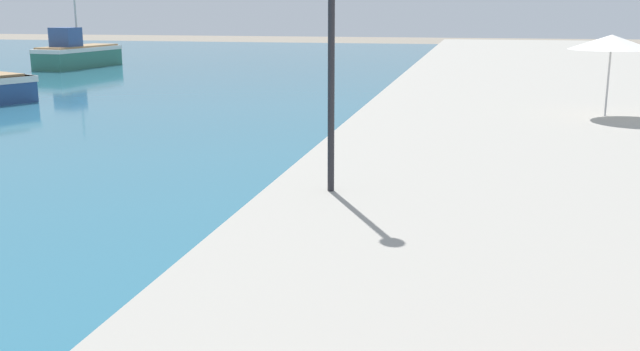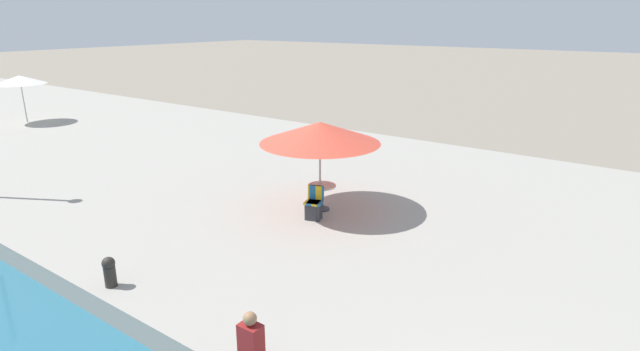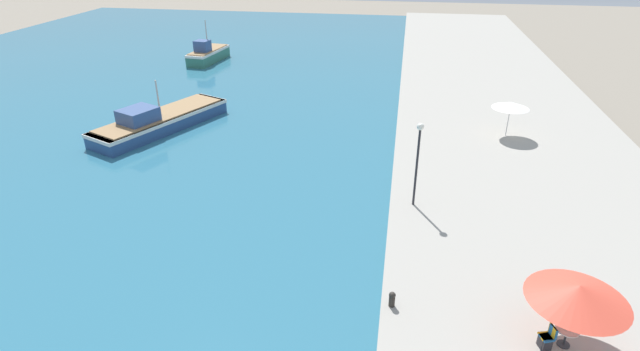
# 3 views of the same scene
# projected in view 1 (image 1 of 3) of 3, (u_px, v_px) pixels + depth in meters

# --- Properties ---
(quay_promenade) EXTENTS (16.00, 90.00, 0.56)m
(quay_promenade) POSITION_uv_depth(u_px,v_px,m) (578.00, 91.00, 30.88)
(quay_promenade) COLOR #A39E93
(quay_promenade) RESTS_ON ground_plane
(fishing_boat_mid) EXTENTS (2.91, 6.63, 4.50)m
(fishing_boat_mid) POSITION_uv_depth(u_px,v_px,m) (77.00, 54.00, 45.58)
(fishing_boat_mid) COLOR #33705B
(fishing_boat_mid) RESTS_ON water_basin
(cafe_umbrella_white) EXTENTS (2.50, 2.50, 2.45)m
(cafe_umbrella_white) POSITION_uv_depth(u_px,v_px,m) (612.00, 42.00, 21.39)
(cafe_umbrella_white) COLOR #B7B7B7
(cafe_umbrella_white) RESTS_ON quay_promenade
(lamppost) EXTENTS (0.36, 0.36, 4.56)m
(lamppost) POSITION_uv_depth(u_px,v_px,m) (331.00, 16.00, 12.21)
(lamppost) COLOR #232328
(lamppost) RESTS_ON quay_promenade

